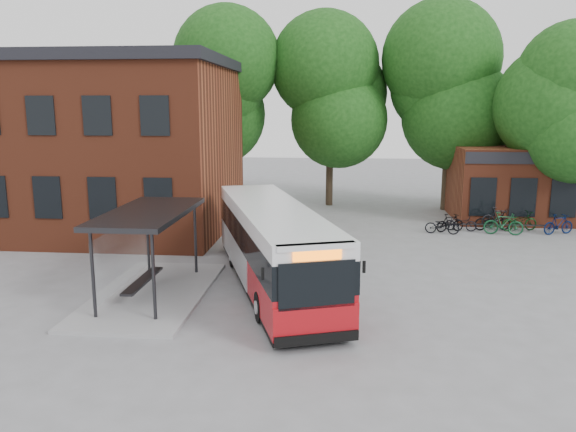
# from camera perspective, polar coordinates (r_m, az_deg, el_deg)

# --- Properties ---
(ground) EXTENTS (100.00, 100.00, 0.00)m
(ground) POSITION_cam_1_polar(r_m,az_deg,el_deg) (19.38, 0.16, -7.49)
(ground) COLOR slate
(station_building) EXTENTS (18.40, 10.40, 8.50)m
(station_building) POSITION_cam_1_polar(r_m,az_deg,el_deg) (31.03, -23.04, 6.66)
(station_building) COLOR maroon
(station_building) RESTS_ON ground
(bus_shelter) EXTENTS (3.60, 7.00, 2.90)m
(bus_shelter) POSITION_cam_1_polar(r_m,az_deg,el_deg) (18.95, -13.82, -3.67)
(bus_shelter) COLOR #28282B
(bus_shelter) RESTS_ON ground
(bike_rail) EXTENTS (5.20, 0.10, 0.38)m
(bike_rail) POSITION_cam_1_polar(r_m,az_deg,el_deg) (29.91, 19.96, -1.13)
(bike_rail) COLOR #28282B
(bike_rail) RESTS_ON ground
(tree_0) EXTENTS (7.92, 7.92, 11.00)m
(tree_0) POSITION_cam_1_polar(r_m,az_deg,el_deg) (35.14, -7.38, 9.90)
(tree_0) COLOR #144011
(tree_0) RESTS_ON ground
(tree_1) EXTENTS (7.92, 7.92, 10.40)m
(tree_1) POSITION_cam_1_polar(r_m,az_deg,el_deg) (35.32, 4.31, 9.48)
(tree_1) COLOR #144011
(tree_1) RESTS_ON ground
(tree_2) EXTENTS (7.92, 7.92, 11.00)m
(tree_2) POSITION_cam_1_polar(r_m,az_deg,el_deg) (34.89, 16.02, 9.56)
(tree_2) COLOR #144011
(tree_2) RESTS_ON ground
(tree_3) EXTENTS (7.04, 7.04, 9.28)m
(tree_3) POSITION_cam_1_polar(r_m,az_deg,el_deg) (32.39, 26.04, 7.27)
(tree_3) COLOR #144011
(tree_3) RESTS_ON ground
(city_bus) EXTENTS (5.74, 11.26, 2.82)m
(city_bus) POSITION_cam_1_polar(r_m,az_deg,el_deg) (19.37, -1.53, -3.16)
(city_bus) COLOR #AE0F16
(city_bus) RESTS_ON ground
(bicycle_0) EXTENTS (1.71, 0.85, 0.86)m
(bicycle_0) POSITION_cam_1_polar(r_m,az_deg,el_deg) (28.54, 15.39, -0.92)
(bicycle_0) COLOR black
(bicycle_0) RESTS_ON ground
(bicycle_1) EXTENTS (1.58, 0.96, 0.92)m
(bicycle_1) POSITION_cam_1_polar(r_m,az_deg,el_deg) (29.12, 16.14, -0.67)
(bicycle_1) COLOR black
(bicycle_1) RESTS_ON ground
(bicycle_2) EXTENTS (1.63, 0.86, 0.82)m
(bicycle_2) POSITION_cam_1_polar(r_m,az_deg,el_deg) (29.54, 17.13, -0.66)
(bicycle_2) COLOR black
(bicycle_2) RESTS_ON ground
(bicycle_3) EXTENTS (1.92, 0.82, 1.12)m
(bicycle_3) POSITION_cam_1_polar(r_m,az_deg,el_deg) (29.23, 21.05, -0.74)
(bicycle_3) COLOR #144527
(bicycle_3) RESTS_ON ground
(bicycle_4) EXTENTS (1.92, 0.90, 0.97)m
(bicycle_4) POSITION_cam_1_polar(r_m,az_deg,el_deg) (30.17, 20.06, -0.46)
(bicycle_4) COLOR black
(bicycle_4) RESTS_ON ground
(bicycle_5) EXTENTS (1.85, 0.75, 1.08)m
(bicycle_5) POSITION_cam_1_polar(r_m,az_deg,el_deg) (30.91, 20.61, -0.13)
(bicycle_5) COLOR black
(bicycle_5) RESTS_ON ground
(bicycle_6) EXTENTS (1.99, 1.13, 0.99)m
(bicycle_6) POSITION_cam_1_polar(r_m,az_deg,el_deg) (30.51, 22.44, -0.49)
(bicycle_6) COLOR black
(bicycle_6) RESTS_ON ground
(bicycle_7) EXTENTS (1.74, 1.04, 1.01)m
(bicycle_7) POSITION_cam_1_polar(r_m,az_deg,el_deg) (30.43, 25.78, -0.76)
(bicycle_7) COLOR #041239
(bicycle_7) RESTS_ON ground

